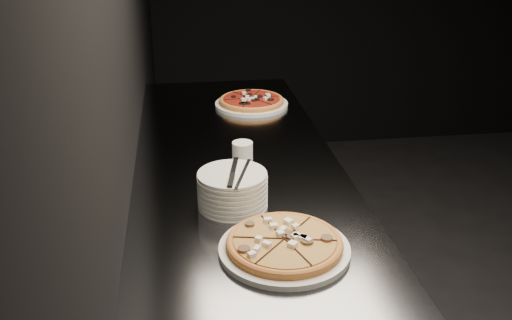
{
  "coord_description": "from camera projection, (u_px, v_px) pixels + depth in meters",
  "views": [
    {
      "loc": [
        -2.33,
        -1.74,
        1.77
      ],
      "look_at": [
        -2.08,
        0.01,
        0.99
      ],
      "focal_mm": 40.0,
      "sensor_mm": 36.0,
      "label": 1
    }
  ],
  "objects": [
    {
      "name": "wall_left",
      "position": [
        118.0,
        43.0,
        1.71
      ],
      "size": [
        0.02,
        5.0,
        2.8
      ],
      "primitive_type": "cube",
      "color": "black",
      "rests_on": "floor"
    },
    {
      "name": "counter",
      "position": [
        243.0,
        290.0,
        2.14
      ],
      "size": [
        0.74,
        2.44,
        0.92
      ],
      "color": "slate",
      "rests_on": "floor"
    },
    {
      "name": "pizza_mushroom",
      "position": [
        284.0,
        245.0,
        1.53
      ],
      "size": [
        0.37,
        0.37,
        0.04
      ],
      "rotation": [
        0.0,
        0.0,
        -0.21
      ],
      "color": "silver",
      "rests_on": "counter"
    },
    {
      "name": "pizza_tomato",
      "position": [
        251.0,
        102.0,
        2.67
      ],
      "size": [
        0.34,
        0.34,
        0.04
      ],
      "rotation": [
        0.0,
        0.0,
        0.09
      ],
      "color": "silver",
      "rests_on": "counter"
    },
    {
      "name": "plate_stack",
      "position": [
        232.0,
        190.0,
        1.76
      ],
      "size": [
        0.21,
        0.21,
        0.11
      ],
      "color": "silver",
      "rests_on": "counter"
    },
    {
      "name": "cutlery",
      "position": [
        236.0,
        174.0,
        1.72
      ],
      "size": [
        0.12,
        0.22,
        0.01
      ],
      "rotation": [
        0.0,
        0.0,
        -0.2
      ],
      "color": "silver",
      "rests_on": "plate_stack"
    },
    {
      "name": "ramekin",
      "position": [
        242.0,
        150.0,
        2.09
      ],
      "size": [
        0.08,
        0.08,
        0.07
      ],
      "color": "silver",
      "rests_on": "counter"
    }
  ]
}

